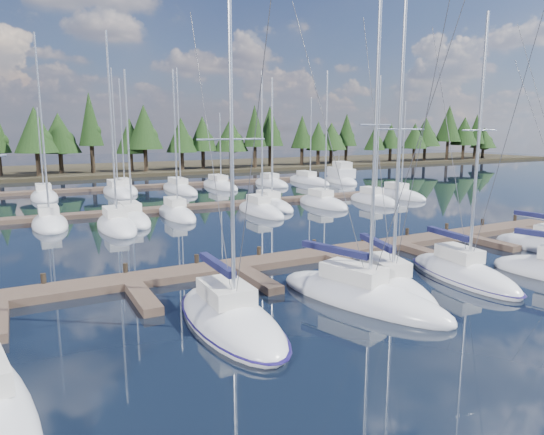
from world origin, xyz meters
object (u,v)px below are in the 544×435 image
front_sailboat_2 (360,296)px  front_sailboat_4 (463,274)px  front_sailboat_1 (230,319)px  motor_yacht_right (341,178)px  front_sailboat_3 (388,287)px  main_dock (328,256)px

front_sailboat_2 → front_sailboat_4: bearing=1.8°
front_sailboat_1 → front_sailboat_4: bearing=-0.3°
motor_yacht_right → front_sailboat_3: bearing=-123.1°
front_sailboat_2 → front_sailboat_3: (2.01, 0.37, 0.00)m
front_sailboat_1 → front_sailboat_2: size_ratio=0.93×
front_sailboat_3 → front_sailboat_4: bearing=-1.7°
front_sailboat_1 → front_sailboat_2: front_sailboat_2 is taller
front_sailboat_3 → motor_yacht_right: bearing=56.9°
front_sailboat_2 → front_sailboat_3: size_ratio=1.02×
front_sailboat_4 → motor_yacht_right: size_ratio=1.33×
main_dock → motor_yacht_right: 45.04m
front_sailboat_3 → motor_yacht_right: size_ratio=1.34×
main_dock → front_sailboat_1: 11.58m
main_dock → front_sailboat_4: size_ratio=3.06×
main_dock → front_sailboat_2: front_sailboat_2 is taller
front_sailboat_2 → motor_yacht_right: bearing=55.2°
front_sailboat_2 → front_sailboat_4: size_ratio=1.03×
main_dock → front_sailboat_3: 6.69m
front_sailboat_2 → front_sailboat_3: 2.04m
front_sailboat_4 → motor_yacht_right: 48.58m
front_sailboat_1 → front_sailboat_4: (13.55, -0.08, 0.02)m
main_dock → front_sailboat_2: bearing=-113.1°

